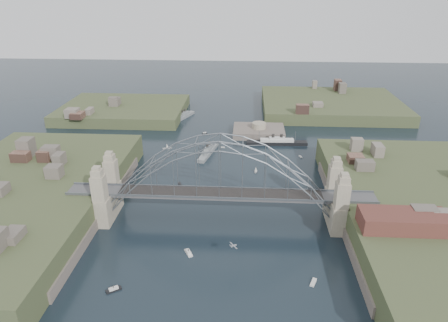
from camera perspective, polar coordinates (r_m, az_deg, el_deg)
ground at (r=115.00m, az=-0.55°, el=-8.21°), size 500.00×500.00×0.00m
bridge at (r=108.95m, az=-0.58°, el=-2.71°), size 84.00×13.80×24.60m
shore_west at (r=130.71m, az=-26.64°, el=-5.79°), size 50.50×90.00×12.00m
shore_east at (r=124.35m, az=27.07°, el=-7.41°), size 50.50×90.00×12.00m
headland_nw at (r=210.84m, az=-13.86°, el=6.48°), size 60.00×45.00×9.00m
headland_ne at (r=220.01m, az=14.74°, el=7.18°), size 70.00×55.00×9.50m
fort_island at (r=178.17m, az=4.89°, el=3.63°), size 22.00×16.00×9.40m
wharf_shed at (r=104.37m, az=23.94°, el=-7.72°), size 20.00×8.00×4.00m
finger_pier at (r=97.22m, az=22.83°, el=-16.78°), size 4.00×22.00×1.40m
naval_cruiser_near at (r=157.40m, az=-2.18°, el=1.39°), size 6.74×19.97×5.96m
naval_cruiser_far at (r=200.34m, az=-5.69°, el=6.28°), size 8.64×16.97×5.85m
ocean_liner at (r=167.41m, az=7.45°, el=2.62°), size 24.72×4.29×6.04m
aeroplane at (r=95.08m, az=1.27°, el=-11.84°), size 1.88×2.61×0.44m
small_boat_a at (r=134.44m, az=-6.24°, el=-3.23°), size 1.72×2.66×0.45m
small_boat_b at (r=142.02m, az=4.50°, el=-1.24°), size 1.15×1.93×2.38m
small_boat_c at (r=102.26m, az=-5.03°, el=-12.72°), size 2.54×3.46×1.43m
small_boat_d at (r=156.87m, az=10.71°, el=0.58°), size 1.20×2.15×0.45m
small_boat_e at (r=163.41m, az=-8.01°, el=1.94°), size 3.78×2.54×2.38m
small_boat_f at (r=162.98m, az=-0.15°, el=1.93°), size 1.59×0.74×0.45m
small_boat_g at (r=95.71m, az=12.46°, el=-16.35°), size 1.93×2.95×0.45m
small_boat_h at (r=178.42m, az=-2.76°, el=3.93°), size 2.42×1.46×1.43m
small_boat_i at (r=133.36m, az=13.21°, el=-4.00°), size 2.59×2.34×0.45m
small_boat_j at (r=94.81m, az=-15.26°, el=-17.05°), size 3.42×2.79×1.43m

